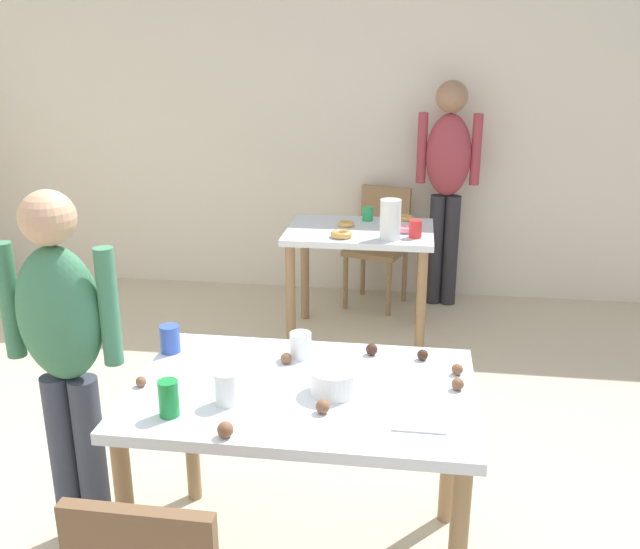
{
  "coord_description": "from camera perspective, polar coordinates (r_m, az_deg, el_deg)",
  "views": [
    {
      "loc": [
        0.47,
        -2.13,
        1.9
      ],
      "look_at": [
        0.06,
        0.82,
        0.9
      ],
      "focal_mm": 39.31,
      "sensor_mm": 36.0,
      "label": 1
    }
  ],
  "objects": [
    {
      "name": "wall_back",
      "position": [
        5.38,
        3.0,
        12.14
      ],
      "size": [
        6.4,
        0.1,
        2.6
      ],
      "primitive_type": "cube",
      "color": "beige",
      "rests_on": "ground_plane"
    },
    {
      "name": "dining_table_near",
      "position": [
        2.52,
        -1.39,
        -11.14
      ],
      "size": [
        1.2,
        0.79,
        0.75
      ],
      "color": "silver",
      "rests_on": "ground_plane"
    },
    {
      "name": "dining_table_far",
      "position": [
        4.53,
        3.25,
        2.17
      ],
      "size": [
        0.93,
        0.68,
        0.75
      ],
      "color": "silver",
      "rests_on": "ground_plane"
    },
    {
      "name": "chair_far_table",
      "position": [
        5.23,
        4.92,
        2.92
      ],
      "size": [
        0.5,
        0.5,
        0.87
      ],
      "color": "olive",
      "rests_on": "ground_plane"
    },
    {
      "name": "person_girl_near",
      "position": [
        2.71,
        -20.12,
        -5.54
      ],
      "size": [
        0.45,
        0.21,
        1.42
      ],
      "color": "#383D4C",
      "rests_on": "ground_plane"
    },
    {
      "name": "person_adult_far",
      "position": [
        5.15,
        10.34,
        8.14
      ],
      "size": [
        0.45,
        0.22,
        1.64
      ],
      "color": "#28282D",
      "rests_on": "ground_plane"
    },
    {
      "name": "mixing_bowl",
      "position": [
        2.42,
        1.15,
        -8.65
      ],
      "size": [
        0.17,
        0.17,
        0.09
      ],
      "primitive_type": "cylinder",
      "color": "white",
      "rests_on": "dining_table_near"
    },
    {
      "name": "soda_can",
      "position": [
        2.33,
        -12.22,
        -9.82
      ],
      "size": [
        0.07,
        0.07,
        0.12
      ],
      "primitive_type": "cylinder",
      "color": "#198438",
      "rests_on": "dining_table_near"
    },
    {
      "name": "fork_near",
      "position": [
        2.24,
        8.05,
        -12.51
      ],
      "size": [
        0.17,
        0.02,
        0.01
      ],
      "primitive_type": "cube",
      "color": "silver",
      "rests_on": "dining_table_near"
    },
    {
      "name": "cup_near_0",
      "position": [
        2.77,
        -12.12,
        -5.15
      ],
      "size": [
        0.08,
        0.08,
        0.11
      ],
      "primitive_type": "cylinder",
      "color": "#3351B2",
      "rests_on": "dining_table_near"
    },
    {
      "name": "cup_near_1",
      "position": [
        2.67,
        -1.59,
        -5.76
      ],
      "size": [
        0.08,
        0.08,
        0.1
      ],
      "primitive_type": "cylinder",
      "color": "white",
      "rests_on": "dining_table_near"
    },
    {
      "name": "cup_near_2",
      "position": [
        2.36,
        -7.61,
        -9.15
      ],
      "size": [
        0.08,
        0.08,
        0.11
      ],
      "primitive_type": "cylinder",
      "color": "white",
      "rests_on": "dining_table_near"
    },
    {
      "name": "cake_ball_0",
      "position": [
        2.6,
        11.11,
        -7.59
      ],
      "size": [
        0.04,
        0.04,
        0.04
      ],
      "primitive_type": "sphere",
      "color": "brown",
      "rests_on": "dining_table_near"
    },
    {
      "name": "cake_ball_1",
      "position": [
        2.49,
        11.15,
        -8.75
      ],
      "size": [
        0.04,
        0.04,
        0.04
      ],
      "primitive_type": "sphere",
      "color": "brown",
      "rests_on": "dining_table_near"
    },
    {
      "name": "cake_ball_2",
      "position": [
        2.69,
        8.35,
        -6.49
      ],
      "size": [
        0.04,
        0.04,
        0.04
      ],
      "primitive_type": "sphere",
      "color": "#3D2319",
      "rests_on": "dining_table_near"
    },
    {
      "name": "cake_ball_3",
      "position": [
        2.2,
        -7.72,
        -12.4
      ],
      "size": [
        0.05,
        0.05,
        0.05
      ],
      "primitive_type": "sphere",
      "color": "brown",
      "rests_on": "dining_table_near"
    },
    {
      "name": "cake_ball_4",
      "position": [
        2.71,
        4.23,
        -6.1
      ],
      "size": [
        0.05,
        0.05,
        0.05
      ],
      "primitive_type": "sphere",
      "color": "#3D2319",
      "rests_on": "dining_table_near"
    },
    {
      "name": "cake_ball_5",
      "position": [
        2.55,
        -14.37,
        -8.44
      ],
      "size": [
        0.04,
        0.04,
        0.04
      ],
      "primitive_type": "sphere",
      "color": "brown",
      "rests_on": "dining_table_near"
    },
    {
      "name": "cake_ball_6",
      "position": [
        2.3,
        0.23,
        -10.71
      ],
      "size": [
        0.05,
        0.05,
        0.05
      ],
      "primitive_type": "sphere",
      "color": "brown",
      "rests_on": "dining_table_near"
    },
    {
      "name": "cake_ball_7",
      "position": [
        2.63,
        -2.76,
        -6.83
      ],
      "size": [
        0.04,
        0.04,
        0.04
      ],
      "primitive_type": "sphere",
      "color": "brown",
      "rests_on": "dining_table_near"
    },
    {
      "name": "pitcher_far",
      "position": [
        4.25,
        5.75,
        4.48
      ],
      "size": [
        0.13,
        0.13,
        0.24
      ],
      "primitive_type": "cylinder",
      "color": "white",
      "rests_on": "dining_table_far"
    },
    {
      "name": "cup_far_0",
      "position": [
        4.32,
        7.77,
        3.7
      ],
      "size": [
        0.08,
        0.08,
        0.11
      ],
      "primitive_type": "cylinder",
      "color": "red",
      "rests_on": "dining_table_far"
    },
    {
      "name": "cup_far_1",
      "position": [
        4.7,
        3.91,
        4.96
      ],
      "size": [
        0.07,
        0.07,
        0.09
      ],
      "primitive_type": "cylinder",
      "color": "green",
      "rests_on": "dining_table_far"
    },
    {
      "name": "donut_far_0",
      "position": [
        4.75,
        6.98,
        4.6
      ],
      "size": [
        0.11,
        0.11,
        0.03
      ],
      "primitive_type": "torus",
      "color": "gold",
      "rests_on": "dining_table_far"
    },
    {
      "name": "donut_far_1",
      "position": [
        4.56,
        2.14,
        4.16
      ],
      "size": [
        0.11,
        0.11,
        0.03
      ],
      "primitive_type": "torus",
      "color": "gold",
      "rests_on": "dining_table_far"
    },
    {
      "name": "donut_far_2",
      "position": [
        4.29,
        1.76,
        3.3
      ],
      "size": [
        0.13,
        0.13,
        0.04
      ],
      "primitive_type": "torus",
      "color": "gold",
      "rests_on": "dining_table_far"
    },
    {
      "name": "donut_far_3",
      "position": [
        4.45,
        7.0,
        3.7
      ],
      "size": [
        0.13,
        0.13,
        0.04
      ],
      "primitive_type": "torus",
      "color": "pink",
      "rests_on": "dining_table_far"
    }
  ]
}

